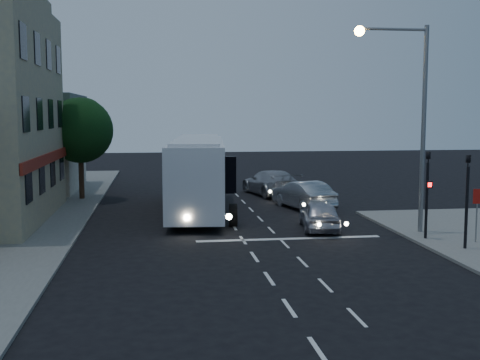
{
  "coord_description": "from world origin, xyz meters",
  "views": [
    {
      "loc": [
        -3.56,
        -22.79,
        5.37
      ],
      "look_at": [
        0.33,
        5.33,
        2.2
      ],
      "focal_mm": 45.0,
      "sensor_mm": 36.0,
      "label": 1
    }
  ],
  "objects": [
    {
      "name": "ground",
      "position": [
        0.0,
        0.0,
        0.0
      ],
      "size": [
        120.0,
        120.0,
        0.0
      ],
      "primitive_type": "plane",
      "color": "black"
    },
    {
      "name": "road_markings",
      "position": [
        1.29,
        3.31,
        0.0
      ],
      "size": [
        8.0,
        30.55,
        0.01
      ],
      "color": "silver",
      "rests_on": "ground"
    },
    {
      "name": "tour_bus",
      "position": [
        -1.38,
        9.77,
        2.17
      ],
      "size": [
        3.93,
        13.29,
        4.02
      ],
      "rotation": [
        0.0,
        0.0,
        -0.09
      ],
      "color": "silver",
      "rests_on": "ground"
    },
    {
      "name": "car_suv",
      "position": [
        3.83,
        3.8,
        0.69
      ],
      "size": [
        2.2,
        4.25,
        1.38
      ],
      "primitive_type": "imported",
      "rotation": [
        0.0,
        0.0,
        3.0
      ],
      "color": "#AAABB6",
      "rests_on": "ground"
    },
    {
      "name": "car_sedan_a",
      "position": [
        4.54,
        9.82,
        0.8
      ],
      "size": [
        2.8,
        5.09,
        1.59
      ],
      "primitive_type": "imported",
      "rotation": [
        0.0,
        0.0,
        3.39
      ],
      "color": "#ADAFB3",
      "rests_on": "ground"
    },
    {
      "name": "car_sedan_b",
      "position": [
        3.78,
        15.64,
        0.83
      ],
      "size": [
        3.44,
        6.09,
        1.67
      ],
      "primitive_type": "imported",
      "rotation": [
        0.0,
        0.0,
        3.35
      ],
      "color": "#9A9B9F",
      "rests_on": "ground"
    },
    {
      "name": "traffic_signal_main",
      "position": [
        7.6,
        0.78,
        2.42
      ],
      "size": [
        0.25,
        0.35,
        4.1
      ],
      "color": "black",
      "rests_on": "sidewalk_near"
    },
    {
      "name": "traffic_signal_side",
      "position": [
        8.3,
        -1.2,
        2.42
      ],
      "size": [
        0.18,
        0.15,
        4.1
      ],
      "color": "black",
      "rests_on": "sidewalk_near"
    },
    {
      "name": "regulatory_sign",
      "position": [
        9.3,
        -0.24,
        1.6
      ],
      "size": [
        0.45,
        0.12,
        2.2
      ],
      "color": "slate",
      "rests_on": "sidewalk_near"
    },
    {
      "name": "streetlight",
      "position": [
        7.34,
        2.2,
        5.73
      ],
      "size": [
        3.32,
        0.44,
        9.0
      ],
      "color": "slate",
      "rests_on": "sidewalk_near"
    },
    {
      "name": "low_building_north",
      "position": [
        -13.5,
        20.0,
        3.39
      ],
      "size": [
        9.4,
        9.4,
        6.5
      ],
      "color": "beige",
      "rests_on": "sidewalk_far"
    },
    {
      "name": "street_tree",
      "position": [
        -8.21,
        15.02,
        4.5
      ],
      "size": [
        4.0,
        4.0,
        6.2
      ],
      "color": "black",
      "rests_on": "sidewalk_far"
    }
  ]
}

